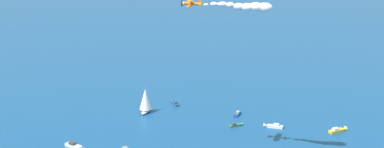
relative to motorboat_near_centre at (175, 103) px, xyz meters
name	(u,v)px	position (x,y,z in m)	size (l,w,h in m)	color
motorboat_near_centre	(175,103)	(0.00, 0.00, 0.00)	(4.65, 6.72, 1.94)	#23478C
motorboat_mid_cluster	(272,126)	(4.78, -49.10, 0.09)	(4.86, 8.03, 2.28)	white
motorboat_outer_ring_a	(237,125)	(-3.34, -37.15, -0.06)	(6.03, 3.86, 1.72)	#33704C
motorboat_outer_ring_b	(237,114)	(6.57, -30.36, -0.01)	(6.80, 3.84, 1.92)	#23478C
sailboat_outer_ring_c	(145,100)	(-16.23, 2.47, 5.07)	(9.68, 7.08, 12.26)	white
motorboat_outer_ring_d	(76,146)	(-59.17, -4.69, 0.16)	(3.11, 8.90, 2.53)	white
motorboat_outer_ring_e	(339,130)	(18.09, -71.50, 0.12)	(8.43, 5.04, 2.39)	gold
biplane_lead	(191,3)	(-38.79, -43.00, 54.11)	(7.24, 7.10, 3.64)	orange
smoke_trail_lead	(250,7)	(-30.84, -60.17, 53.70)	(11.49, 20.86, 3.37)	white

